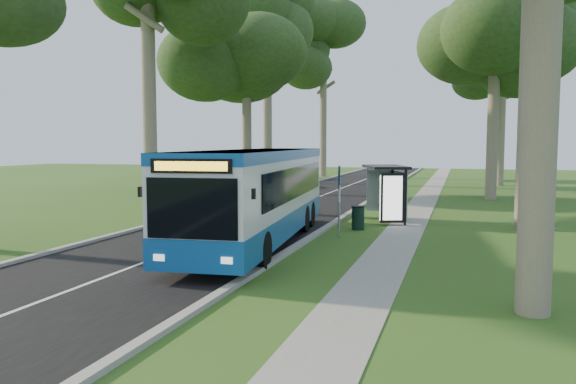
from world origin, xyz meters
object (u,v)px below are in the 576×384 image
at_px(bus, 257,196).
at_px(car_silver, 301,171).
at_px(bus_shelter, 387,183).
at_px(bus_stop_sign, 339,193).
at_px(litter_bin, 358,218).
at_px(car_white, 280,177).

bearing_deg(bus, car_silver, 97.78).
distance_m(bus, bus_shelter, 7.24).
relative_size(bus_stop_sign, bus_shelter, 0.82).
bearing_deg(litter_bin, car_silver, 110.12).
relative_size(bus_stop_sign, car_silver, 0.55).
xyz_separation_m(bus_stop_sign, car_silver, (-10.19, 30.77, -0.84)).
height_order(bus, car_silver, bus).
bearing_deg(car_white, bus_stop_sign, -64.68).
bearing_deg(car_silver, bus, -90.94).
relative_size(car_white, car_silver, 1.04).
distance_m(car_white, car_silver, 9.89).
bearing_deg(car_silver, litter_bin, -84.20).
bearing_deg(bus_shelter, bus_stop_sign, -125.79).
bearing_deg(bus_stop_sign, bus_shelter, 57.55).
xyz_separation_m(bus, litter_bin, (2.72, 4.10, -1.17)).
xyz_separation_m(car_white, car_silver, (-1.10, 9.83, -0.06)).
relative_size(bus_stop_sign, litter_bin, 2.77).
xyz_separation_m(bus, bus_shelter, (3.57, 6.30, 0.07)).
bearing_deg(litter_bin, bus, -123.57).
bearing_deg(litter_bin, car_white, 116.48).
bearing_deg(car_silver, bus_shelter, -81.11).
height_order(bus_shelter, litter_bin, bus_shelter).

